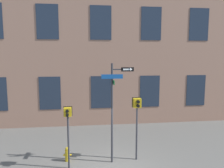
{
  "coord_description": "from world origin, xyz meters",
  "views": [
    {
      "loc": [
        -1.03,
        -8.51,
        4.78
      ],
      "look_at": [
        0.09,
        0.82,
        3.58
      ],
      "focal_mm": 35.0,
      "sensor_mm": 36.0,
      "label": 1
    }
  ],
  "objects_px": {
    "pedestrian_signal_right": "(137,111)",
    "street_sign_pole": "(114,104)",
    "pedestrian_signal_left": "(68,121)",
    "fire_hydrant": "(67,154)"
  },
  "relations": [
    {
      "from": "pedestrian_signal_right",
      "to": "street_sign_pole",
      "type": "bearing_deg",
      "value": -173.41
    },
    {
      "from": "pedestrian_signal_left",
      "to": "fire_hydrant",
      "type": "distance_m",
      "value": 1.9
    },
    {
      "from": "pedestrian_signal_left",
      "to": "fire_hydrant",
      "type": "relative_size",
      "value": 4.05
    },
    {
      "from": "pedestrian_signal_left",
      "to": "street_sign_pole",
      "type": "bearing_deg",
      "value": 9.76
    },
    {
      "from": "pedestrian_signal_left",
      "to": "fire_hydrant",
      "type": "height_order",
      "value": "pedestrian_signal_left"
    },
    {
      "from": "pedestrian_signal_left",
      "to": "pedestrian_signal_right",
      "type": "distance_m",
      "value": 3.1
    },
    {
      "from": "street_sign_pole",
      "to": "fire_hydrant",
      "type": "bearing_deg",
      "value": 170.57
    },
    {
      "from": "pedestrian_signal_right",
      "to": "fire_hydrant",
      "type": "xyz_separation_m",
      "value": [
        -3.18,
        0.22,
        -1.99
      ]
    },
    {
      "from": "street_sign_pole",
      "to": "fire_hydrant",
      "type": "height_order",
      "value": "street_sign_pole"
    },
    {
      "from": "street_sign_pole",
      "to": "pedestrian_signal_left",
      "type": "height_order",
      "value": "street_sign_pole"
    }
  ]
}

